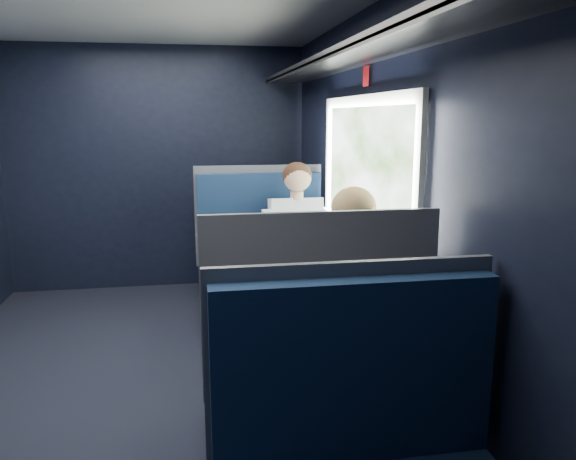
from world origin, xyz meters
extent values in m
cube|color=black|center=(0.00, 0.00, -0.01)|extent=(2.80, 4.20, 0.01)
cube|color=black|center=(1.45, 0.00, 1.15)|extent=(0.10, 4.20, 2.30)
cube|color=black|center=(0.00, 2.15, 1.15)|extent=(2.80, 0.10, 2.30)
cube|color=black|center=(0.00, -2.15, 1.15)|extent=(2.80, 0.10, 2.30)
cube|color=#EDECCE|center=(1.38, 0.00, 1.74)|extent=(0.03, 1.84, 0.07)
cube|color=#EDECCE|center=(1.38, 0.00, 0.90)|extent=(0.03, 1.84, 0.07)
cube|color=#EDECCE|center=(1.38, -0.89, 1.32)|extent=(0.03, 0.07, 0.78)
cube|color=#EDECCE|center=(1.38, 0.89, 1.32)|extent=(0.03, 0.07, 0.78)
cube|color=black|center=(1.22, 0.00, 1.98)|extent=(0.36, 4.10, 0.04)
cube|color=black|center=(1.05, 0.00, 1.96)|extent=(0.02, 4.10, 0.03)
cube|color=red|center=(1.38, 0.00, 1.89)|extent=(0.01, 0.10, 0.12)
cylinder|color=#54565E|center=(0.88, 0.00, 0.35)|extent=(0.08, 0.08, 0.70)
cube|color=silver|center=(1.06, 0.00, 0.72)|extent=(0.62, 1.00, 0.04)
cube|color=#0D1F3C|center=(0.85, 0.78, 0.23)|extent=(1.00, 0.50, 0.45)
cube|color=#0D1F3C|center=(0.85, 1.08, 0.82)|extent=(1.00, 0.10, 0.75)
cube|color=#54565E|center=(0.85, 1.14, 0.85)|extent=(1.04, 0.03, 0.82)
cube|color=#54565E|center=(0.85, 0.73, 0.55)|extent=(0.06, 0.40, 0.20)
cube|color=#4C1012|center=(0.63, 0.75, 0.56)|extent=(0.32, 0.19, 0.22)
cylinder|color=#4C1012|center=(0.63, 0.75, 0.71)|extent=(0.04, 0.13, 0.03)
cylinder|color=silver|center=(0.76, 0.74, 0.58)|extent=(0.09, 0.09, 0.25)
cylinder|color=blue|center=(0.76, 0.74, 0.73)|extent=(0.05, 0.05, 0.06)
cube|color=#0D1F3C|center=(0.85, -0.78, 0.23)|extent=(1.00, 0.50, 0.45)
cube|color=#0D1F3C|center=(0.85, -1.08, 0.82)|extent=(1.00, 0.10, 0.75)
cube|color=#54565E|center=(0.85, -1.14, 0.85)|extent=(1.04, 0.03, 0.82)
cube|color=#54565E|center=(0.85, -0.73, 0.55)|extent=(0.06, 0.40, 0.20)
cube|color=#0D1F3C|center=(0.85, 1.88, 0.23)|extent=(1.00, 0.40, 0.45)
cube|color=#0D1F3C|center=(0.85, 1.64, 0.78)|extent=(1.00, 0.10, 0.66)
cube|color=#54565E|center=(0.85, 1.59, 0.80)|extent=(1.04, 0.03, 0.72)
cube|color=#0D1F3C|center=(0.85, -1.64, 0.78)|extent=(1.00, 0.10, 0.66)
cube|color=#54565E|center=(0.85, -1.59, 0.80)|extent=(1.04, 0.03, 0.72)
cube|color=black|center=(1.10, 0.64, 0.53)|extent=(0.36, 0.44, 0.16)
cube|color=black|center=(1.10, 0.44, 0.23)|extent=(0.32, 0.12, 0.45)
cube|color=white|center=(1.10, 0.80, 0.78)|extent=(0.40, 0.29, 0.53)
cylinder|color=#D8A88C|center=(1.10, 0.76, 1.06)|extent=(0.10, 0.10, 0.06)
sphere|color=#D8A88C|center=(1.10, 0.74, 1.20)|extent=(0.21, 0.21, 0.21)
sphere|color=#382114|center=(1.10, 0.76, 1.21)|extent=(0.22, 0.22, 0.22)
cube|color=white|center=(0.88, 0.76, 0.78)|extent=(0.09, 0.12, 0.34)
cube|color=white|center=(1.32, 0.76, 0.78)|extent=(0.09, 0.12, 0.34)
cube|color=black|center=(1.10, -0.64, 0.53)|extent=(0.36, 0.44, 0.16)
cube|color=black|center=(1.10, -0.44, 0.23)|extent=(0.32, 0.12, 0.45)
cube|color=black|center=(1.10, -0.80, 0.78)|extent=(0.40, 0.29, 0.53)
cylinder|color=#D8A88C|center=(1.10, -0.76, 1.06)|extent=(0.10, 0.10, 0.06)
sphere|color=#D8A88C|center=(1.10, -0.74, 1.20)|extent=(0.21, 0.21, 0.21)
sphere|color=tan|center=(1.10, -0.76, 1.21)|extent=(0.22, 0.22, 0.22)
cube|color=black|center=(0.88, -0.76, 0.78)|extent=(0.09, 0.12, 0.34)
cube|color=black|center=(1.32, -0.76, 0.78)|extent=(0.09, 0.12, 0.34)
cube|color=tan|center=(1.10, -0.86, 0.90)|extent=(0.26, 0.07, 0.36)
cube|color=white|center=(0.93, 0.12, 0.74)|extent=(0.84, 1.01, 0.01)
cube|color=silver|center=(1.31, -0.06, 0.75)|extent=(0.26, 0.33, 0.02)
cube|color=silver|center=(1.42, -0.06, 0.87)|extent=(0.03, 0.32, 0.22)
cube|color=black|center=(1.41, -0.06, 0.87)|extent=(0.02, 0.28, 0.18)
cylinder|color=silver|center=(1.22, 0.24, 0.83)|extent=(0.07, 0.07, 0.18)
cylinder|color=blue|center=(1.22, 0.24, 0.94)|extent=(0.04, 0.04, 0.04)
cylinder|color=white|center=(1.25, 0.44, 0.79)|extent=(0.08, 0.08, 0.10)
camera|label=1|loc=(0.31, -3.40, 1.65)|focal=35.00mm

